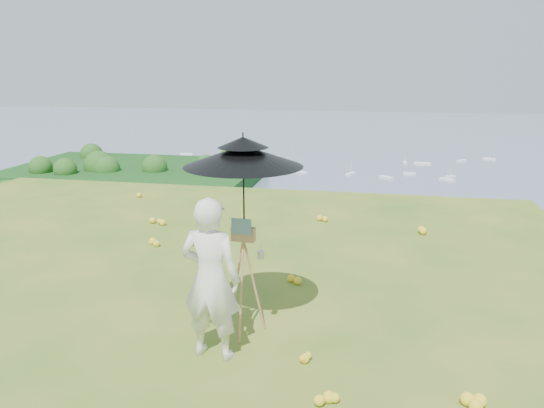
# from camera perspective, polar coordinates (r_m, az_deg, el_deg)

# --- Properties ---
(ground) EXTENTS (14.00, 14.00, 0.00)m
(ground) POSITION_cam_1_polar(r_m,az_deg,el_deg) (7.89, -14.10, -9.40)
(ground) COLOR #3E6E1F
(ground) RESTS_ON ground
(shoreline_tier) EXTENTS (170.00, 28.00, 8.00)m
(shoreline_tier) POSITION_cam_1_polar(r_m,az_deg,el_deg) (90.46, 8.25, -11.27)
(shoreline_tier) COLOR #686153
(shoreline_tier) RESTS_ON bay_water
(bay_water) EXTENTS (700.00, 700.00, 0.00)m
(bay_water) POSITION_cam_1_polar(r_m,az_deg,el_deg) (249.29, 10.42, 5.72)
(bay_water) COLOR slate
(bay_water) RESTS_ON ground
(peninsula) EXTENTS (90.00, 60.00, 12.00)m
(peninsula) POSITION_cam_1_polar(r_m,az_deg,el_deg) (182.29, -14.41, 3.92)
(peninsula) COLOR #0E3610
(peninsula) RESTS_ON bay_water
(slope_trees) EXTENTS (110.00, 50.00, 6.00)m
(slope_trees) POSITION_cam_1_polar(r_m,az_deg,el_deg) (45.39, 6.31, -9.12)
(slope_trees) COLOR #1F5018
(slope_trees) RESTS_ON forest_slope
(harbor_town) EXTENTS (110.00, 22.00, 5.00)m
(harbor_town) POSITION_cam_1_polar(r_m,az_deg,el_deg) (87.84, 8.40, -7.45)
(harbor_town) COLOR silver
(harbor_town) RESTS_ON shoreline_tier
(moored_boats) EXTENTS (140.00, 140.00, 0.70)m
(moored_boats) POSITION_cam_1_polar(r_m,az_deg,el_deg) (172.20, 5.74, 2.12)
(moored_boats) COLOR white
(moored_boats) RESTS_ON bay_water
(wildflowers) EXTENTS (10.00, 10.50, 0.12)m
(wildflowers) POSITION_cam_1_polar(r_m,az_deg,el_deg) (8.08, -13.37, -8.33)
(wildflowers) COLOR yellow
(wildflowers) RESTS_ON ground
(painter) EXTENTS (0.71, 0.50, 1.83)m
(painter) POSITION_cam_1_polar(r_m,az_deg,el_deg) (5.83, -6.61, -8.03)
(painter) COLOR white
(painter) RESTS_ON ground
(field_easel) EXTENTS (0.61, 0.61, 1.47)m
(field_easel) POSITION_cam_1_polar(r_m,az_deg,el_deg) (6.35, -3.05, -7.82)
(field_easel) COLOR #A96D46
(field_easel) RESTS_ON ground
(sun_umbrella) EXTENTS (1.68, 1.68, 1.23)m
(sun_umbrella) POSITION_cam_1_polar(r_m,az_deg,el_deg) (6.04, -3.07, 1.89)
(sun_umbrella) COLOR black
(sun_umbrella) RESTS_ON field_easel
(painter_cap) EXTENTS (0.22, 0.25, 0.10)m
(painter_cap) POSITION_cam_1_polar(r_m,az_deg,el_deg) (5.56, -6.87, 0.23)
(painter_cap) COLOR #D07672
(painter_cap) RESTS_ON painter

